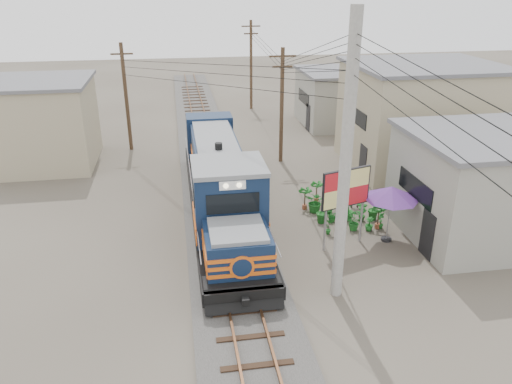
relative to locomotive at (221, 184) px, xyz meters
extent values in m
plane|color=#473F35|center=(0.00, -6.55, -1.71)|extent=(120.00, 120.00, 0.00)
cube|color=#595651|center=(0.00, 3.45, -1.63)|extent=(3.60, 70.00, 0.16)
cube|color=#51331E|center=(-0.54, 3.45, -1.45)|extent=(0.08, 70.00, 0.12)
cube|color=#51331E|center=(0.54, 3.45, -1.45)|extent=(0.08, 70.00, 0.12)
cube|color=black|center=(0.00, 0.05, -0.95)|extent=(2.86, 15.79, 0.54)
cube|color=black|center=(0.00, -4.88, -1.24)|extent=(2.17, 3.16, 0.64)
cube|color=black|center=(0.00, 4.98, -1.24)|extent=(2.17, 3.16, 0.64)
cube|color=#101F3A|center=(0.00, -6.07, -0.11)|extent=(2.35, 2.37, 1.48)
cube|color=#101F3A|center=(0.00, -3.60, 0.68)|extent=(2.80, 2.57, 3.06)
cube|color=slate|center=(0.00, -3.60, 2.26)|extent=(2.86, 2.69, 0.18)
cube|color=black|center=(0.00, -4.89, 1.22)|extent=(2.00, 0.06, 0.79)
cube|color=white|center=(0.00, -4.90, 1.96)|extent=(0.99, 0.06, 0.35)
cube|color=#101F3A|center=(0.00, 2.52, 0.28)|extent=(2.23, 9.67, 2.27)
cube|color=slate|center=(0.00, 2.52, 1.47)|extent=(2.00, 9.67, 0.18)
cube|color=#E35C15|center=(0.00, 0.05, -0.41)|extent=(2.90, 15.79, 0.14)
cube|color=#E35C15|center=(0.00, 0.05, -0.11)|extent=(2.90, 15.79, 0.14)
cube|color=#E35C15|center=(0.00, 0.05, 0.19)|extent=(2.90, 15.79, 0.14)
cylinder|color=#9E9B93|center=(3.50, -7.05, 3.29)|extent=(0.40, 0.40, 10.00)
cylinder|color=#4C3826|center=(4.50, 7.45, 1.79)|extent=(0.24, 0.24, 7.00)
cube|color=#4C3826|center=(4.50, 7.45, 4.79)|extent=(1.60, 0.10, 0.10)
cube|color=#4C3826|center=(4.50, 7.45, 4.19)|extent=(1.20, 0.10, 0.10)
cylinder|color=#4C3826|center=(4.80, 21.45, 2.04)|extent=(0.24, 0.24, 7.50)
cube|color=#4C3826|center=(4.80, 21.45, 5.29)|extent=(1.60, 0.10, 0.10)
cube|color=#4C3826|center=(4.80, 21.45, 4.69)|extent=(1.20, 0.10, 0.10)
cylinder|color=#4C3826|center=(-5.00, 11.45, 1.79)|extent=(0.24, 0.24, 7.00)
cube|color=#4C3826|center=(-5.00, 11.45, 4.79)|extent=(1.60, 0.10, 0.10)
cube|color=#4C3826|center=(-5.00, 11.45, 4.19)|extent=(1.20, 0.10, 0.10)
cube|color=gray|center=(11.50, -3.55, 0.54)|extent=(7.00, 6.00, 4.50)
cube|color=slate|center=(11.50, -3.55, 2.89)|extent=(7.35, 6.30, 0.20)
cube|color=black|center=(7.98, -3.55, 0.76)|extent=(0.05, 3.00, 0.90)
cube|color=tan|center=(12.50, 5.45, 1.29)|extent=(8.00, 7.00, 6.00)
cube|color=slate|center=(12.50, 5.45, 4.39)|extent=(8.40, 7.35, 0.20)
cube|color=black|center=(8.48, 5.45, 1.59)|extent=(0.05, 3.50, 0.90)
cube|color=gray|center=(11.00, 15.45, 0.29)|extent=(6.00, 6.00, 4.00)
cube|color=slate|center=(11.00, 15.45, 2.39)|extent=(6.30, 6.30, 0.20)
cube|color=black|center=(7.98, 15.45, 0.49)|extent=(0.05, 3.00, 0.90)
cube|color=tan|center=(-10.00, 9.45, 0.79)|extent=(6.00, 6.00, 5.00)
cube|color=slate|center=(-10.00, 9.45, 3.39)|extent=(6.30, 6.30, 0.20)
cylinder|color=#99999E|center=(3.97, -3.91, -0.41)|extent=(0.10, 0.10, 2.60)
cylinder|color=#99999E|center=(5.76, -3.37, -0.41)|extent=(0.10, 0.10, 2.60)
cube|color=black|center=(4.87, -3.64, 1.00)|extent=(2.23, 0.78, 1.67)
cube|color=red|center=(4.87, -3.67, 1.00)|extent=(2.12, 0.71, 1.56)
cylinder|color=black|center=(6.95, -3.52, -1.66)|extent=(0.47, 0.47, 0.10)
cylinder|color=#99999E|center=(6.95, -3.52, -0.54)|extent=(0.05, 0.05, 2.34)
cone|color=#532776|center=(6.95, -3.52, 0.57)|extent=(2.97, 2.97, 0.59)
imported|color=black|center=(6.74, 0.04, -0.87)|extent=(0.64, 0.45, 1.68)
imported|color=#1D6621|center=(4.59, -2.54, -1.33)|extent=(0.45, 0.49, 0.77)
imported|color=#1D6621|center=(5.12, -2.57, -1.31)|extent=(0.53, 0.56, 0.82)
imported|color=#1D6621|center=(5.83, -2.30, -1.32)|extent=(0.79, 0.85, 0.78)
imported|color=#1D6621|center=(6.54, -2.49, -1.38)|extent=(0.53, 0.53, 0.67)
imported|color=#1D6621|center=(7.13, -2.39, -1.31)|extent=(0.29, 0.42, 0.80)
imported|color=#1D6621|center=(4.64, -1.32, -1.14)|extent=(0.78, 0.80, 1.14)
imported|color=#1D6621|center=(5.11, -1.33, -1.40)|extent=(0.71, 0.73, 0.62)
imported|color=#1D6621|center=(5.90, -1.27, -1.17)|extent=(0.85, 0.85, 1.08)
imported|color=#1D6621|center=(6.54, -1.49, -1.22)|extent=(0.56, 0.41, 0.98)
imported|color=#1D6621|center=(7.15, -1.37, -1.15)|extent=(0.69, 0.76, 1.14)
imported|color=#1D6621|center=(4.64, -0.19, -1.17)|extent=(1.29, 1.27, 1.08)
imported|color=#1D6621|center=(5.26, -0.38, -1.30)|extent=(0.50, 0.50, 0.83)
imported|color=#1D6621|center=(5.79, -0.34, -1.21)|extent=(0.63, 0.61, 1.00)
camera|label=1|loc=(-1.91, -21.77, 8.97)|focal=35.00mm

